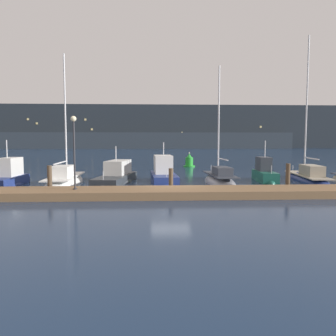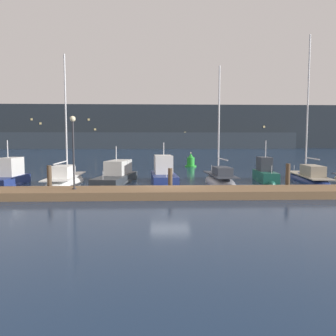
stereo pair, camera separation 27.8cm
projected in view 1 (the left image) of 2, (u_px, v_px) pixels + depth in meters
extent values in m
plane|color=#192D4C|center=(171.00, 191.00, 20.94)|extent=(400.00, 400.00, 0.00)
cube|color=brown|center=(173.00, 192.00, 19.03)|extent=(37.60, 2.80, 0.45)
cylinder|color=#4C3D2D|center=(50.00, 179.00, 20.25)|extent=(0.28, 0.28, 1.70)
cylinder|color=#4C3D2D|center=(171.00, 180.00, 20.63)|extent=(0.28, 0.28, 1.50)
cylinder|color=#4C3D2D|center=(288.00, 177.00, 20.98)|extent=(0.28, 0.28, 1.77)
ellipsoid|color=navy|center=(8.00, 186.00, 23.37)|extent=(1.65, 4.97, 1.05)
cube|color=navy|center=(7.00, 181.00, 23.35)|extent=(1.52, 4.48, 0.68)
cube|color=silver|center=(10.00, 167.00, 23.76)|extent=(1.11, 2.19, 1.32)
cube|color=black|center=(16.00, 163.00, 24.72)|extent=(0.95, 0.27, 0.59)
cylinder|color=silver|center=(7.00, 149.00, 23.25)|extent=(0.07, 0.07, 1.27)
ellipsoid|color=white|center=(65.00, 184.00, 24.55)|extent=(2.43, 7.85, 1.33)
cube|color=silver|center=(65.00, 176.00, 24.51)|extent=(2.05, 6.59, 0.08)
cube|color=silver|center=(62.00, 172.00, 23.54)|extent=(1.40, 2.53, 0.82)
cylinder|color=silver|center=(65.00, 115.00, 24.74)|extent=(0.12, 0.12, 9.14)
cylinder|color=silver|center=(61.00, 163.00, 23.20)|extent=(0.20, 3.68, 0.09)
cylinder|color=silver|center=(75.00, 169.00, 28.05)|extent=(0.04, 0.04, 0.50)
ellipsoid|color=#2D3338|center=(116.00, 183.00, 25.18)|extent=(3.24, 7.60, 1.13)
cube|color=#2D3338|center=(116.00, 179.00, 25.15)|extent=(2.96, 6.85, 0.60)
cube|color=silver|center=(118.00, 167.00, 25.81)|extent=(1.92, 3.43, 1.08)
cube|color=black|center=(123.00, 164.00, 27.26)|extent=(1.26, 0.43, 0.49)
cylinder|color=silver|center=(116.00, 154.00, 25.14)|extent=(0.07, 0.07, 1.12)
cylinder|color=silver|center=(103.00, 175.00, 22.04)|extent=(0.04, 0.04, 0.60)
ellipsoid|color=navy|center=(164.00, 183.00, 25.19)|extent=(2.23, 5.99, 1.07)
cube|color=navy|center=(164.00, 178.00, 25.16)|extent=(2.05, 5.40, 0.69)
cube|color=silver|center=(163.00, 164.00, 25.66)|extent=(1.45, 2.66, 1.39)
cube|color=black|center=(162.00, 161.00, 26.81)|extent=(1.18, 0.33, 0.62)
cylinder|color=silver|center=(164.00, 149.00, 25.09)|extent=(0.07, 0.07, 1.01)
cylinder|color=silver|center=(167.00, 173.00, 22.65)|extent=(0.04, 0.04, 0.60)
ellipsoid|color=gray|center=(220.00, 184.00, 24.70)|extent=(2.10, 6.45, 1.31)
cube|color=#333842|center=(220.00, 174.00, 24.64)|extent=(1.76, 5.42, 0.08)
cube|color=#333842|center=(222.00, 171.00, 23.85)|extent=(1.19, 2.09, 0.58)
cylinder|color=silver|center=(219.00, 120.00, 24.80)|extent=(0.12, 0.12, 8.14)
cylinder|color=silver|center=(223.00, 159.00, 23.68)|extent=(0.20, 2.75, 0.09)
cylinder|color=silver|center=(211.00, 168.00, 27.53)|extent=(0.04, 0.04, 0.50)
ellipsoid|color=#195647|center=(265.00, 181.00, 26.12)|extent=(1.77, 4.68, 1.33)
cube|color=#195647|center=(265.00, 176.00, 26.08)|extent=(1.62, 4.22, 0.80)
cube|color=#333842|center=(264.00, 164.00, 26.46)|extent=(1.09, 2.09, 1.11)
cube|color=black|center=(261.00, 161.00, 27.35)|extent=(0.82, 0.31, 0.50)
cylinder|color=silver|center=(265.00, 149.00, 25.99)|extent=(0.07, 0.07, 1.33)
cylinder|color=silver|center=(271.00, 170.00, 24.11)|extent=(0.04, 0.04, 0.60)
ellipsoid|color=navy|center=(307.00, 181.00, 26.37)|extent=(2.92, 8.42, 1.22)
cube|color=#A39984|center=(307.00, 175.00, 26.33)|extent=(2.45, 7.07, 0.08)
cube|color=#A39984|center=(312.00, 170.00, 25.31)|extent=(1.46, 2.76, 0.82)
cylinder|color=silver|center=(307.00, 106.00, 26.52)|extent=(0.12, 0.12, 11.16)
cylinder|color=silver|center=(311.00, 158.00, 25.37)|extent=(0.47, 3.01, 0.09)
cylinder|color=silver|center=(293.00, 168.00, 30.08)|extent=(0.04, 0.04, 0.50)
cylinder|color=green|center=(189.00, 166.00, 40.43)|extent=(1.41, 1.41, 0.16)
cylinder|color=green|center=(189.00, 161.00, 40.38)|extent=(0.94, 0.94, 1.00)
cone|color=green|center=(189.00, 155.00, 40.32)|extent=(0.66, 0.66, 0.50)
sphere|color=#F9EAB7|center=(189.00, 153.00, 40.30)|extent=(0.16, 0.16, 0.16)
cylinder|color=#2D2D33|center=(75.00, 189.00, 18.74)|extent=(0.24, 0.24, 0.06)
cylinder|color=#2D2D33|center=(74.00, 155.00, 18.57)|extent=(0.10, 0.10, 3.81)
sphere|color=#F9EAB7|center=(73.00, 119.00, 18.40)|extent=(0.32, 0.32, 0.32)
cube|color=#232B33|center=(155.00, 127.00, 140.45)|extent=(240.00, 16.00, 17.77)
cube|color=#2C363F|center=(110.00, 141.00, 130.10)|extent=(144.00, 10.00, 6.35)
cube|color=#F4DB8C|center=(92.00, 129.00, 131.30)|extent=(0.80, 0.10, 0.80)
cube|color=#F4DB8C|center=(28.00, 119.00, 129.74)|extent=(0.80, 0.10, 0.80)
cube|color=#F4DB8C|center=(225.00, 138.00, 134.23)|extent=(0.80, 0.10, 0.80)
cube|color=#F4DB8C|center=(182.00, 133.00, 133.19)|extent=(0.80, 0.10, 0.80)
cube|color=#F4DB8C|center=(261.00, 127.00, 134.57)|extent=(0.80, 0.10, 0.80)
cube|color=#F4DB8C|center=(37.00, 123.00, 130.05)|extent=(0.80, 0.10, 0.80)
cube|color=#F4DB8C|center=(118.00, 138.00, 132.10)|extent=(0.80, 0.10, 0.80)
cube|color=#F4DB8C|center=(85.00, 120.00, 130.85)|extent=(0.80, 0.10, 0.80)
cube|color=#F4DB8C|center=(82.00, 143.00, 131.56)|extent=(0.80, 0.10, 0.80)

